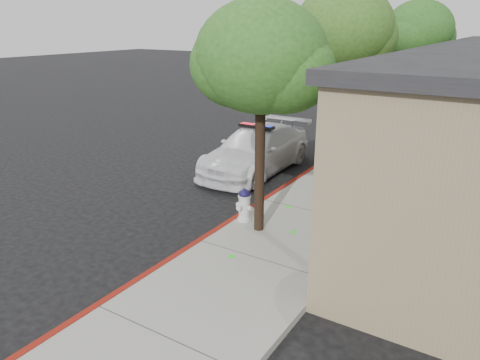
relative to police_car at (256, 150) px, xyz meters
name	(u,v)px	position (x,y,z in m)	size (l,w,h in m)	color
ground	(197,245)	(1.68, -5.57, -0.76)	(120.00, 120.00, 0.00)	black
sidewalk	(313,214)	(3.28, -2.57, -0.69)	(3.20, 60.00, 0.15)	gray
red_curb	(263,202)	(1.74, -2.57, -0.68)	(0.14, 60.00, 0.16)	maroon
police_car	(256,150)	(0.00, 0.00, 0.00)	(2.16, 5.25, 1.64)	white
fire_hydrant	(244,205)	(2.03, -4.05, -0.19)	(0.49, 0.42, 0.85)	silver
street_tree_near	(261,62)	(2.60, -4.32, 3.32)	(3.16, 2.88, 5.28)	black
street_tree_mid	(343,32)	(2.38, 1.20, 3.83)	(3.13, 3.15, 5.89)	black
street_tree_far	(419,33)	(2.98, 9.22, 3.69)	(3.06, 3.15, 5.73)	black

